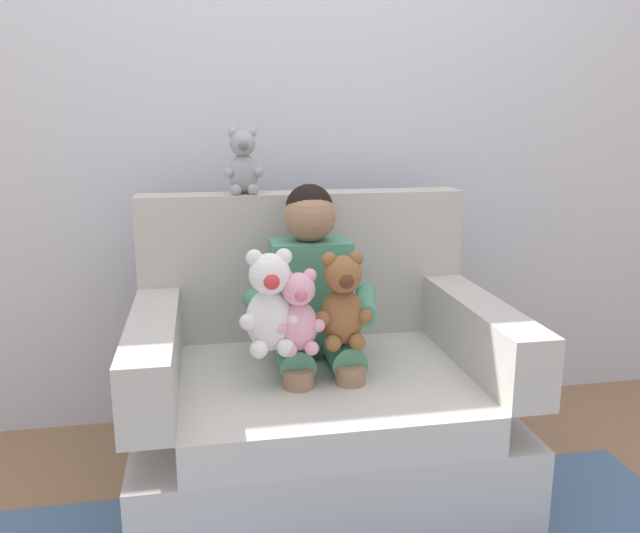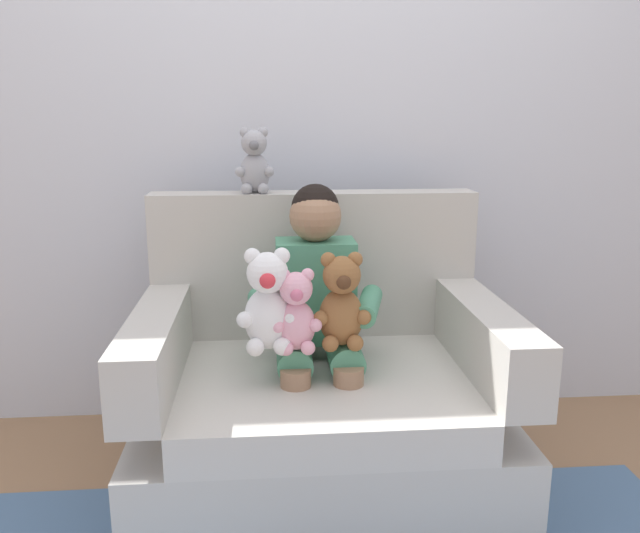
{
  "view_description": "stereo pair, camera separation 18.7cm",
  "coord_description": "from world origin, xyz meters",
  "px_view_note": "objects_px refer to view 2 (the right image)",
  "views": [
    {
      "loc": [
        -0.35,
        -1.91,
        1.22
      ],
      "look_at": [
        -0.01,
        -0.05,
        0.78
      ],
      "focal_mm": 36.14,
      "sensor_mm": 36.0,
      "label": 1
    },
    {
      "loc": [
        -0.17,
        -1.93,
        1.22
      ],
      "look_at": [
        -0.01,
        -0.05,
        0.78
      ],
      "focal_mm": 36.14,
      "sensor_mm": 36.0,
      "label": 2
    }
  ],
  "objects_px": {
    "plush_pink": "(296,313)",
    "plush_grey_on_backrest": "(255,163)",
    "plush_white": "(268,303)",
    "plush_brown": "(341,303)",
    "armchair": "(321,397)",
    "seated_child": "(317,300)"
  },
  "relations": [
    {
      "from": "plush_pink",
      "to": "plush_grey_on_backrest",
      "type": "xyz_separation_m",
      "value": [
        -0.12,
        0.47,
        0.41
      ]
    },
    {
      "from": "plush_white",
      "to": "plush_brown",
      "type": "height_order",
      "value": "plush_white"
    },
    {
      "from": "plush_white",
      "to": "plush_brown",
      "type": "relative_size",
      "value": 1.07
    },
    {
      "from": "plush_white",
      "to": "plush_brown",
      "type": "distance_m",
      "value": 0.22
    },
    {
      "from": "plush_pink",
      "to": "armchair",
      "type": "bearing_deg",
      "value": 59.24
    },
    {
      "from": "plush_grey_on_backrest",
      "to": "plush_brown",
      "type": "bearing_deg",
      "value": -71.92
    },
    {
      "from": "plush_brown",
      "to": "plush_grey_on_backrest",
      "type": "bearing_deg",
      "value": 100.62
    },
    {
      "from": "seated_child",
      "to": "plush_white",
      "type": "distance_m",
      "value": 0.23
    },
    {
      "from": "seated_child",
      "to": "plush_brown",
      "type": "relative_size",
      "value": 2.81
    },
    {
      "from": "plush_pink",
      "to": "plush_brown",
      "type": "distance_m",
      "value": 0.14
    },
    {
      "from": "armchair",
      "to": "plush_grey_on_backrest",
      "type": "height_order",
      "value": "plush_grey_on_backrest"
    },
    {
      "from": "seated_child",
      "to": "plush_white",
      "type": "bearing_deg",
      "value": -140.01
    },
    {
      "from": "seated_child",
      "to": "plush_pink",
      "type": "distance_m",
      "value": 0.2
    },
    {
      "from": "seated_child",
      "to": "armchair",
      "type": "bearing_deg",
      "value": -67.37
    },
    {
      "from": "seated_child",
      "to": "plush_pink",
      "type": "height_order",
      "value": "seated_child"
    },
    {
      "from": "armchair",
      "to": "plush_pink",
      "type": "xyz_separation_m",
      "value": [
        -0.09,
        -0.16,
        0.35
      ]
    },
    {
      "from": "armchair",
      "to": "plush_pink",
      "type": "bearing_deg",
      "value": -118.55
    },
    {
      "from": "plush_pink",
      "to": "plush_grey_on_backrest",
      "type": "height_order",
      "value": "plush_grey_on_backrest"
    },
    {
      "from": "seated_child",
      "to": "plush_pink",
      "type": "relative_size",
      "value": 3.27
    },
    {
      "from": "plush_pink",
      "to": "plush_grey_on_backrest",
      "type": "distance_m",
      "value": 0.64
    },
    {
      "from": "plush_white",
      "to": "seated_child",
      "type": "bearing_deg",
      "value": 55.02
    },
    {
      "from": "plush_white",
      "to": "plush_pink",
      "type": "xyz_separation_m",
      "value": [
        0.08,
        -0.01,
        -0.03
      ]
    }
  ]
}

